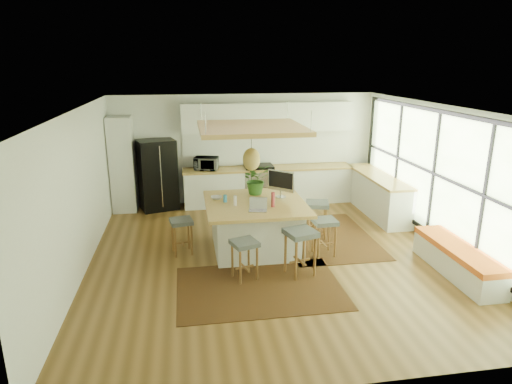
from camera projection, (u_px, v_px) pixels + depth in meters
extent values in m
plane|color=brown|center=(271.00, 256.00, 8.22)|extent=(7.00, 7.00, 0.00)
plane|color=white|center=(273.00, 108.00, 7.46)|extent=(7.00, 7.00, 0.00)
plane|color=silver|center=(245.00, 149.00, 11.15)|extent=(6.50, 0.00, 6.50)
plane|color=silver|center=(338.00, 277.00, 4.52)|extent=(6.50, 0.00, 6.50)
plane|color=silver|center=(79.00, 194.00, 7.34)|extent=(0.00, 7.00, 7.00)
plane|color=silver|center=(442.00, 178.00, 8.33)|extent=(0.00, 7.00, 7.00)
cube|color=silver|center=(123.00, 165.00, 10.46)|extent=(0.55, 0.60, 2.25)
cube|color=silver|center=(268.00, 186.00, 11.19)|extent=(4.20, 0.60, 0.88)
cube|color=olive|center=(269.00, 168.00, 11.06)|extent=(4.24, 0.64, 0.05)
cube|color=white|center=(267.00, 148.00, 11.22)|extent=(4.20, 0.02, 0.80)
cube|color=silver|center=(268.00, 117.00, 10.84)|extent=(4.20, 0.34, 0.70)
cube|color=silver|center=(377.00, 195.00, 10.44)|extent=(0.60, 2.50, 0.88)
cube|color=olive|center=(379.00, 176.00, 10.31)|extent=(0.64, 2.54, 0.05)
cube|color=black|center=(260.00, 288.00, 7.06)|extent=(2.60, 1.80, 0.01)
cube|color=black|center=(326.00, 237.00, 9.11)|extent=(1.80, 2.60, 0.01)
imported|color=#A5A5AA|center=(206.00, 162.00, 10.77)|extent=(0.62, 0.44, 0.38)
imported|color=#1E4C19|center=(256.00, 182.00, 8.77)|extent=(0.70, 0.74, 0.46)
imported|color=silver|center=(216.00, 198.00, 8.48)|extent=(0.22, 0.22, 0.05)
cylinder|color=#338ECD|center=(225.00, 197.00, 8.28)|extent=(0.07, 0.07, 0.19)
cylinder|color=silver|center=(235.00, 201.00, 8.07)|extent=(0.07, 0.07, 0.19)
cylinder|color=#A3363B|center=(272.00, 202.00, 8.03)|extent=(0.07, 0.07, 0.19)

